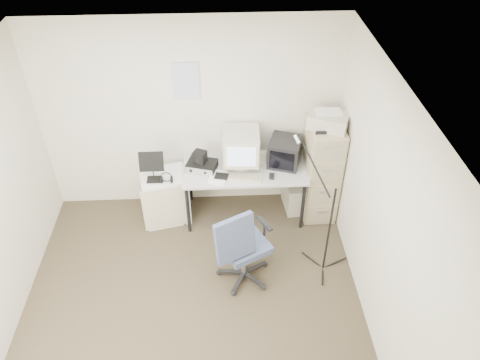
{
  "coord_description": "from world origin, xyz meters",
  "views": [
    {
      "loc": [
        0.35,
        -3.08,
        4.16
      ],
      "look_at": [
        0.55,
        0.95,
        0.95
      ],
      "focal_mm": 35.0,
      "sensor_mm": 36.0,
      "label": 1
    }
  ],
  "objects_px": {
    "side_cart": "(166,197)",
    "desk": "(244,191)",
    "filing_cabinet": "(321,170)",
    "office_chair": "(244,244)"
  },
  "relations": [
    {
      "from": "filing_cabinet",
      "to": "office_chair",
      "type": "distance_m",
      "value": 1.5
    },
    {
      "from": "office_chair",
      "to": "side_cart",
      "type": "bearing_deg",
      "value": 103.93
    },
    {
      "from": "side_cart",
      "to": "filing_cabinet",
      "type": "bearing_deg",
      "value": -10.97
    },
    {
      "from": "desk",
      "to": "office_chair",
      "type": "bearing_deg",
      "value": -93.48
    },
    {
      "from": "filing_cabinet",
      "to": "desk",
      "type": "bearing_deg",
      "value": -178.19
    },
    {
      "from": "filing_cabinet",
      "to": "side_cart",
      "type": "bearing_deg",
      "value": -178.51
    },
    {
      "from": "side_cart",
      "to": "desk",
      "type": "bearing_deg",
      "value": -11.28
    },
    {
      "from": "desk",
      "to": "office_chair",
      "type": "distance_m",
      "value": 1.08
    },
    {
      "from": "office_chair",
      "to": "side_cart",
      "type": "distance_m",
      "value": 1.41
    },
    {
      "from": "filing_cabinet",
      "to": "side_cart",
      "type": "height_order",
      "value": "filing_cabinet"
    }
  ]
}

